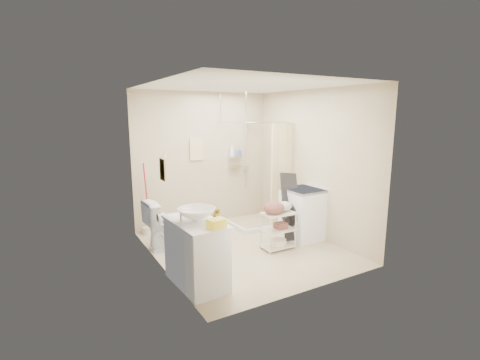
# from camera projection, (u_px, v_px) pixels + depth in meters

# --- Properties ---
(floor) EXTENTS (3.20, 3.20, 0.00)m
(floor) POSITION_uv_depth(u_px,v_px,m) (245.00, 248.00, 5.73)
(floor) COLOR beige
(floor) RESTS_ON ground
(ceiling) EXTENTS (2.80, 3.20, 0.04)m
(ceiling) POSITION_uv_depth(u_px,v_px,m) (245.00, 85.00, 5.24)
(ceiling) COLOR silver
(ceiling) RESTS_ON ground
(wall_back) EXTENTS (2.80, 0.04, 2.60)m
(wall_back) POSITION_uv_depth(u_px,v_px,m) (204.00, 159.00, 6.85)
(wall_back) COLOR beige
(wall_back) RESTS_ON ground
(wall_front) EXTENTS (2.80, 0.04, 2.60)m
(wall_front) POSITION_uv_depth(u_px,v_px,m) (313.00, 189.00, 4.12)
(wall_front) COLOR beige
(wall_front) RESTS_ON ground
(wall_left) EXTENTS (0.04, 3.20, 2.60)m
(wall_left) POSITION_uv_depth(u_px,v_px,m) (158.00, 178.00, 4.80)
(wall_left) COLOR beige
(wall_left) RESTS_ON ground
(wall_right) EXTENTS (0.04, 3.20, 2.60)m
(wall_right) POSITION_uv_depth(u_px,v_px,m) (312.00, 164.00, 6.17)
(wall_right) COLOR beige
(wall_right) RESTS_ON ground
(vanity) EXTENTS (0.60, 1.00, 0.85)m
(vanity) POSITION_uv_depth(u_px,v_px,m) (196.00, 253.00, 4.45)
(vanity) COLOR silver
(vanity) RESTS_ON ground
(sink) EXTENTS (0.61, 0.61, 0.17)m
(sink) POSITION_uv_depth(u_px,v_px,m) (197.00, 214.00, 4.35)
(sink) COLOR silver
(sink) RESTS_ON vanity
(counter_basket) EXTENTS (0.22, 0.19, 0.11)m
(counter_basket) POSITION_uv_depth(u_px,v_px,m) (217.00, 223.00, 4.09)
(counter_basket) COLOR yellow
(counter_basket) RESTS_ON vanity
(floor_basket) EXTENTS (0.33, 0.29, 0.14)m
(floor_basket) POSITION_uv_depth(u_px,v_px,m) (214.00, 281.00, 4.45)
(floor_basket) COLOR yellow
(floor_basket) RESTS_ON ground
(toilet) EXTENTS (0.82, 0.50, 0.82)m
(toilet) POSITION_uv_depth(u_px,v_px,m) (170.00, 223.00, 5.71)
(toilet) COLOR silver
(toilet) RESTS_ON ground
(mop) EXTENTS (0.14, 0.14, 1.33)m
(mop) POSITION_uv_depth(u_px,v_px,m) (144.00, 199.00, 6.27)
(mop) COLOR red
(mop) RESTS_ON ground
(potted_plant_a) EXTENTS (0.23, 0.20, 0.36)m
(potted_plant_a) POSITION_uv_depth(u_px,v_px,m) (200.00, 218.00, 6.79)
(potted_plant_a) COLOR brown
(potted_plant_a) RESTS_ON ground
(potted_plant_b) EXTENTS (0.21, 0.21, 0.30)m
(potted_plant_b) POSITION_uv_depth(u_px,v_px,m) (216.00, 216.00, 7.02)
(potted_plant_b) COLOR brown
(potted_plant_b) RESTS_ON ground
(hanging_towel) EXTENTS (0.28, 0.03, 0.42)m
(hanging_towel) POSITION_uv_depth(u_px,v_px,m) (197.00, 149.00, 6.72)
(hanging_towel) COLOR beige
(hanging_towel) RESTS_ON wall_back
(towel_ring) EXTENTS (0.04, 0.22, 0.34)m
(towel_ring) POSITION_uv_depth(u_px,v_px,m) (163.00, 168.00, 4.61)
(towel_ring) COLOR beige
(towel_ring) RESTS_ON wall_left
(tp_holder) EXTENTS (0.08, 0.12, 0.14)m
(tp_holder) POSITION_uv_depth(u_px,v_px,m) (161.00, 217.00, 4.97)
(tp_holder) COLOR white
(tp_holder) RESTS_ON wall_left
(shower) EXTENTS (1.10, 1.10, 2.10)m
(shower) POSITION_uv_depth(u_px,v_px,m) (255.00, 172.00, 6.84)
(shower) COLOR silver
(shower) RESTS_ON ground
(shampoo_bottle_a) EXTENTS (0.12, 0.12, 0.26)m
(shampoo_bottle_a) POSITION_uv_depth(u_px,v_px,m) (232.00, 150.00, 7.05)
(shampoo_bottle_a) COLOR silver
(shampoo_bottle_a) RESTS_ON shower
(shampoo_bottle_b) EXTENTS (0.10, 0.10, 0.16)m
(shampoo_bottle_b) POSITION_uv_depth(u_px,v_px,m) (239.00, 152.00, 7.12)
(shampoo_bottle_b) COLOR #375EAE
(shampoo_bottle_b) RESTS_ON shower
(washing_machine) EXTENTS (0.62, 0.64, 0.90)m
(washing_machine) POSITION_uv_depth(u_px,v_px,m) (303.00, 214.00, 6.12)
(washing_machine) COLOR white
(washing_machine) RESTS_ON ground
(laundry_rack) EXTENTS (0.53, 0.32, 0.73)m
(laundry_rack) POSITION_uv_depth(u_px,v_px,m) (278.00, 227.00, 5.65)
(laundry_rack) COLOR silver
(laundry_rack) RESTS_ON ground
(ironing_board) EXTENTS (0.35, 0.12, 1.22)m
(ironing_board) POSITION_uv_depth(u_px,v_px,m) (291.00, 206.00, 5.98)
(ironing_board) COLOR black
(ironing_board) RESTS_ON ground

